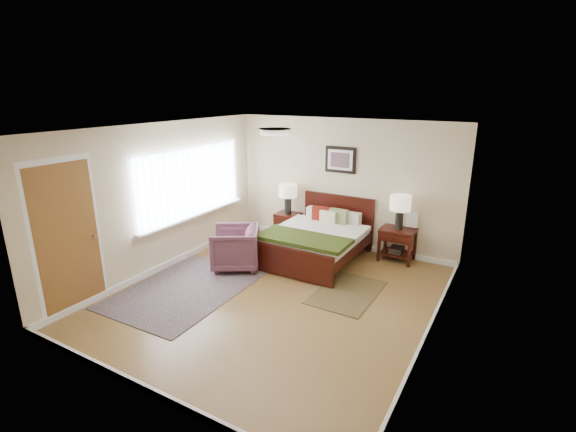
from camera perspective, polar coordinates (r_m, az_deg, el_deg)
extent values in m
plane|color=olive|center=(6.46, -1.62, -10.83)|extent=(5.00, 5.00, 0.00)
cube|color=#C8B691|center=(8.14, 7.55, 4.34)|extent=(4.50, 0.04, 2.50)
cube|color=#C8B691|center=(4.20, -20.07, -8.93)|extent=(4.50, 0.04, 2.50)
cube|color=#C8B691|center=(7.37, -16.83, 2.41)|extent=(0.04, 5.00, 2.50)
cube|color=#C8B691|center=(5.22, 19.88, -3.80)|extent=(0.04, 5.00, 2.50)
cube|color=white|center=(5.73, -1.83, 11.85)|extent=(4.50, 5.00, 0.02)
cube|color=silver|center=(7.80, -13.12, 4.62)|extent=(0.02, 2.72, 1.32)
cube|color=silver|center=(7.79, -13.04, 4.61)|extent=(0.01, 2.60, 1.20)
cube|color=silver|center=(7.92, -12.55, 0.13)|extent=(0.10, 2.72, 0.04)
cube|color=silver|center=(6.38, -27.95, -2.60)|extent=(0.01, 1.00, 2.18)
cube|color=brown|center=(6.39, -27.86, -2.95)|extent=(0.01, 0.90, 2.10)
cylinder|color=#999999|center=(6.58, -24.93, -2.47)|extent=(0.04, 0.04, 0.04)
cylinder|color=white|center=(5.74, -1.83, 11.46)|extent=(0.40, 0.40, 0.07)
cylinder|color=beige|center=(5.73, -1.83, 11.80)|extent=(0.44, 0.44, 0.01)
cube|color=#320E07|center=(8.31, 6.85, -0.52)|extent=(1.45, 0.06, 1.02)
cube|color=#320E07|center=(6.86, 0.68, -6.56)|extent=(1.45, 0.06, 0.51)
cube|color=#320E07|center=(7.90, -0.43, -3.15)|extent=(0.06, 1.81, 0.16)
cube|color=#320E07|center=(7.35, 8.89, -4.95)|extent=(0.06, 1.81, 0.16)
cube|color=beige|center=(7.56, 4.07, -3.19)|extent=(1.35, 1.79, 0.20)
cube|color=beige|center=(7.43, 3.76, -2.44)|extent=(1.53, 1.56, 0.09)
cube|color=#263610|center=(7.03, 2.13, -3.16)|extent=(1.57, 0.70, 0.06)
cube|color=beige|center=(8.19, 4.18, 0.34)|extent=(0.45, 0.18, 0.24)
cube|color=beige|center=(7.94, 8.31, -0.32)|extent=(0.45, 0.18, 0.24)
cube|color=#5F150A|center=(8.02, 4.57, 0.25)|extent=(0.36, 0.17, 0.29)
cube|color=olive|center=(7.88, 6.95, -0.13)|extent=(0.35, 0.16, 0.29)
cube|color=beige|center=(7.89, 5.51, -0.21)|extent=(0.31, 0.13, 0.25)
cube|color=black|center=(8.05, 7.19, 7.63)|extent=(0.62, 0.03, 0.50)
cube|color=silver|center=(8.03, 7.14, 7.61)|extent=(0.50, 0.01, 0.38)
cube|color=#A52D23|center=(8.02, 7.11, 7.60)|extent=(0.38, 0.01, 0.28)
cube|color=#320E07|center=(8.59, -0.01, 0.21)|extent=(0.47, 0.42, 0.05)
cube|color=#320E07|center=(8.62, -1.79, -1.65)|extent=(0.05, 0.05, 0.51)
cube|color=#320E07|center=(8.43, 0.58, -2.09)|extent=(0.05, 0.05, 0.51)
cube|color=#320E07|center=(8.92, -0.57, -1.01)|extent=(0.05, 0.05, 0.51)
cube|color=#320E07|center=(8.73, 1.74, -1.42)|extent=(0.05, 0.05, 0.51)
cube|color=#320E07|center=(8.46, -0.67, -0.77)|extent=(0.41, 0.03, 0.14)
cube|color=#320E07|center=(7.75, 14.85, -1.90)|extent=(0.61, 0.46, 0.05)
cube|color=#320E07|center=(7.73, 12.32, -4.10)|extent=(0.05, 0.05, 0.56)
cube|color=#320E07|center=(7.60, 16.27, -4.78)|extent=(0.05, 0.05, 0.56)
cube|color=#320E07|center=(8.09, 13.20, -3.21)|extent=(0.05, 0.05, 0.56)
cube|color=#320E07|center=(7.97, 16.98, -3.83)|extent=(0.05, 0.05, 0.56)
cube|color=#320E07|center=(7.58, 14.36, -3.07)|extent=(0.55, 0.03, 0.14)
cube|color=#320E07|center=(7.90, 14.61, -4.92)|extent=(0.55, 0.40, 0.03)
cube|color=black|center=(7.88, 14.62, -4.72)|extent=(0.22, 0.28, 0.03)
cube|color=black|center=(7.87, 14.64, -4.48)|extent=(0.22, 0.28, 0.03)
cube|color=black|center=(7.86, 14.66, -4.24)|extent=(0.22, 0.28, 0.03)
cylinder|color=black|center=(8.53, -0.01, 1.43)|extent=(0.14, 0.14, 0.32)
cylinder|color=black|center=(8.49, -0.01, 2.60)|extent=(0.02, 0.02, 0.06)
cylinder|color=beige|center=(8.45, -0.01, 3.52)|extent=(0.37, 0.37, 0.26)
cylinder|color=black|center=(7.69, 14.95, -0.55)|extent=(0.14, 0.14, 0.32)
cylinder|color=black|center=(7.64, 15.06, 0.73)|extent=(0.02, 0.02, 0.06)
cylinder|color=beige|center=(7.60, 15.14, 1.75)|extent=(0.37, 0.37, 0.26)
imported|color=#5E3445|center=(7.32, -7.22, -4.33)|extent=(1.09, 1.09, 0.73)
cube|color=#0C0D3E|center=(6.83, -13.91, -9.67)|extent=(1.69, 2.34, 0.01)
cube|color=black|center=(6.60, 8.09, -10.29)|extent=(0.89, 1.32, 0.01)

